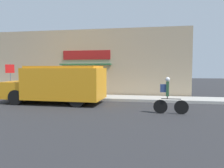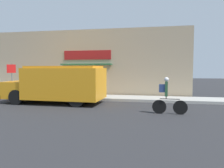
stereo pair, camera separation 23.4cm
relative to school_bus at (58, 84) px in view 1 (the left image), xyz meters
The scene contains 6 objects.
ground_plane 1.78m from the school_bus, 95.68° to the left, with size 70.00×70.00×0.00m, color #2B2B2D.
sidewalk 2.59m from the school_bus, 93.27° to the left, with size 28.00×2.01×0.17m.
storefront 3.81m from the school_bus, 91.88° to the left, with size 16.29×0.73×4.89m.
school_bus is the anchor object (origin of this frame).
cyclist 6.41m from the school_bus, 16.90° to the right, with size 1.55×0.20×1.66m.
stop_sign_post 5.05m from the school_bus, 156.15° to the left, with size 0.45×0.45×2.22m.
Camera 1 is at (5.58, -13.27, 2.05)m, focal length 35.00 mm.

